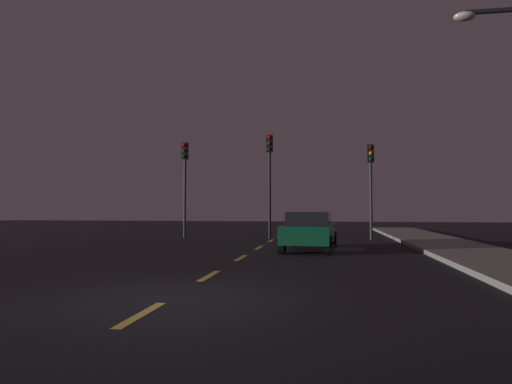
{
  "coord_description": "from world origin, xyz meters",
  "views": [
    {
      "loc": [
        2.71,
        -7.42,
        1.56
      ],
      "look_at": [
        -0.78,
        14.24,
        2.39
      ],
      "focal_mm": 31.04,
      "sensor_mm": 36.0,
      "label": 1
    }
  ],
  "objects_px": {
    "traffic_signal_left": "(185,171)",
    "car_stopped_ahead": "(310,230)",
    "traffic_signal_center": "(270,166)",
    "traffic_signal_right": "(371,173)"
  },
  "relations": [
    {
      "from": "car_stopped_ahead",
      "to": "traffic_signal_center",
      "type": "bearing_deg",
      "value": 110.72
    },
    {
      "from": "traffic_signal_center",
      "to": "traffic_signal_right",
      "type": "relative_size",
      "value": 1.13
    },
    {
      "from": "traffic_signal_left",
      "to": "traffic_signal_center",
      "type": "height_order",
      "value": "traffic_signal_center"
    },
    {
      "from": "traffic_signal_right",
      "to": "car_stopped_ahead",
      "type": "distance_m",
      "value": 7.21
    },
    {
      "from": "traffic_signal_right",
      "to": "car_stopped_ahead",
      "type": "xyz_separation_m",
      "value": [
        -2.83,
        -6.09,
        -2.62
      ]
    },
    {
      "from": "traffic_signal_left",
      "to": "car_stopped_ahead",
      "type": "bearing_deg",
      "value": -41.38
    },
    {
      "from": "traffic_signal_left",
      "to": "traffic_signal_center",
      "type": "bearing_deg",
      "value": 0.01
    },
    {
      "from": "traffic_signal_center",
      "to": "car_stopped_ahead",
      "type": "bearing_deg",
      "value": -69.28
    },
    {
      "from": "traffic_signal_right",
      "to": "car_stopped_ahead",
      "type": "bearing_deg",
      "value": -114.96
    },
    {
      "from": "traffic_signal_left",
      "to": "traffic_signal_right",
      "type": "xyz_separation_m",
      "value": [
        9.75,
        -0.0,
        -0.21
      ]
    }
  ]
}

